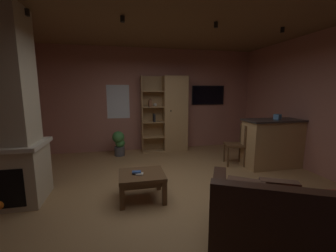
{
  "coord_description": "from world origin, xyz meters",
  "views": [
    {
      "loc": [
        -0.8,
        -3.29,
        1.67
      ],
      "look_at": [
        0.0,
        0.4,
        1.05
      ],
      "focal_mm": 22.96,
      "sensor_mm": 36.0,
      "label": 1
    }
  ],
  "objects_px": {
    "table_book_0": "(140,174)",
    "leather_couch": "(287,224)",
    "stone_fireplace": "(2,119)",
    "coffee_table": "(142,179)",
    "tissue_box": "(277,117)",
    "table_book_1": "(137,172)",
    "dining_chair": "(238,142)",
    "wall_mounted_tv": "(208,95)",
    "bookshelf_cabinet": "(172,114)",
    "kitchen_bar_counter": "(278,143)",
    "potted_floor_plant": "(119,142)"
  },
  "relations": [
    {
      "from": "bookshelf_cabinet",
      "to": "table_book_1",
      "type": "bearing_deg",
      "value": -113.96
    },
    {
      "from": "stone_fireplace",
      "to": "table_book_0",
      "type": "height_order",
      "value": "stone_fireplace"
    },
    {
      "from": "stone_fireplace",
      "to": "table_book_1",
      "type": "bearing_deg",
      "value": -9.94
    },
    {
      "from": "kitchen_bar_counter",
      "to": "potted_floor_plant",
      "type": "xyz_separation_m",
      "value": [
        -3.47,
        1.55,
        -0.18
      ]
    },
    {
      "from": "bookshelf_cabinet",
      "to": "table_book_0",
      "type": "relative_size",
      "value": 19.73
    },
    {
      "from": "kitchen_bar_counter",
      "to": "table_book_1",
      "type": "xyz_separation_m",
      "value": [
        -3.18,
        -0.86,
        -0.09
      ]
    },
    {
      "from": "bookshelf_cabinet",
      "to": "wall_mounted_tv",
      "type": "bearing_deg",
      "value": 10.42
    },
    {
      "from": "kitchen_bar_counter",
      "to": "leather_couch",
      "type": "bearing_deg",
      "value": -127.06
    },
    {
      "from": "stone_fireplace",
      "to": "bookshelf_cabinet",
      "type": "xyz_separation_m",
      "value": [
        3.05,
        2.34,
        -0.25
      ]
    },
    {
      "from": "tissue_box",
      "to": "wall_mounted_tv",
      "type": "relative_size",
      "value": 0.12
    },
    {
      "from": "dining_chair",
      "to": "table_book_1",
      "type": "bearing_deg",
      "value": -154.37
    },
    {
      "from": "bookshelf_cabinet",
      "to": "wall_mounted_tv",
      "type": "height_order",
      "value": "bookshelf_cabinet"
    },
    {
      "from": "kitchen_bar_counter",
      "to": "wall_mounted_tv",
      "type": "xyz_separation_m",
      "value": [
        -0.86,
        2.01,
        1.01
      ]
    },
    {
      "from": "bookshelf_cabinet",
      "to": "potted_floor_plant",
      "type": "distance_m",
      "value": 1.64
    },
    {
      "from": "table_book_1",
      "to": "wall_mounted_tv",
      "type": "height_order",
      "value": "wall_mounted_tv"
    },
    {
      "from": "table_book_1",
      "to": "dining_chair",
      "type": "height_order",
      "value": "dining_chair"
    },
    {
      "from": "stone_fireplace",
      "to": "table_book_1",
      "type": "xyz_separation_m",
      "value": [
        1.86,
        -0.33,
        -0.83
      ]
    },
    {
      "from": "kitchen_bar_counter",
      "to": "table_book_0",
      "type": "xyz_separation_m",
      "value": [
        -3.14,
        -0.9,
        -0.11
      ]
    },
    {
      "from": "coffee_table",
      "to": "table_book_1",
      "type": "distance_m",
      "value": 0.14
    },
    {
      "from": "dining_chair",
      "to": "wall_mounted_tv",
      "type": "distance_m",
      "value": 2.01
    },
    {
      "from": "bookshelf_cabinet",
      "to": "leather_couch",
      "type": "height_order",
      "value": "bookshelf_cabinet"
    },
    {
      "from": "tissue_box",
      "to": "table_book_1",
      "type": "height_order",
      "value": "tissue_box"
    },
    {
      "from": "wall_mounted_tv",
      "to": "tissue_box",
      "type": "bearing_deg",
      "value": -68.79
    },
    {
      "from": "stone_fireplace",
      "to": "table_book_1",
      "type": "relative_size",
      "value": 21.16
    },
    {
      "from": "dining_chair",
      "to": "table_book_0",
      "type": "bearing_deg",
      "value": -153.2
    },
    {
      "from": "kitchen_bar_counter",
      "to": "coffee_table",
      "type": "bearing_deg",
      "value": -164.52
    },
    {
      "from": "table_book_1",
      "to": "wall_mounted_tv",
      "type": "bearing_deg",
      "value": 51.0
    },
    {
      "from": "table_book_0",
      "to": "wall_mounted_tv",
      "type": "bearing_deg",
      "value": 51.88
    },
    {
      "from": "stone_fireplace",
      "to": "potted_floor_plant",
      "type": "height_order",
      "value": "stone_fireplace"
    },
    {
      "from": "bookshelf_cabinet",
      "to": "leather_couch",
      "type": "relative_size",
      "value": 1.12
    },
    {
      "from": "kitchen_bar_counter",
      "to": "coffee_table",
      "type": "height_order",
      "value": "kitchen_bar_counter"
    },
    {
      "from": "wall_mounted_tv",
      "to": "stone_fireplace",
      "type": "bearing_deg",
      "value": -148.71
    },
    {
      "from": "table_book_0",
      "to": "coffee_table",
      "type": "bearing_deg",
      "value": 50.21
    },
    {
      "from": "bookshelf_cabinet",
      "to": "coffee_table",
      "type": "distance_m",
      "value": 2.96
    },
    {
      "from": "coffee_table",
      "to": "leather_couch",
      "type": "bearing_deg",
      "value": -46.12
    },
    {
      "from": "stone_fireplace",
      "to": "leather_couch",
      "type": "bearing_deg",
      "value": -27.83
    },
    {
      "from": "tissue_box",
      "to": "dining_chair",
      "type": "distance_m",
      "value": 0.98
    },
    {
      "from": "coffee_table",
      "to": "wall_mounted_tv",
      "type": "relative_size",
      "value": 0.7
    },
    {
      "from": "wall_mounted_tv",
      "to": "bookshelf_cabinet",
      "type": "bearing_deg",
      "value": -169.58
    },
    {
      "from": "stone_fireplace",
      "to": "coffee_table",
      "type": "bearing_deg",
      "value": -9.4
    },
    {
      "from": "leather_couch",
      "to": "tissue_box",
      "type": "bearing_deg",
      "value": 54.07
    },
    {
      "from": "dining_chair",
      "to": "potted_floor_plant",
      "type": "relative_size",
      "value": 1.43
    },
    {
      "from": "bookshelf_cabinet",
      "to": "stone_fireplace",
      "type": "bearing_deg",
      "value": -142.52
    },
    {
      "from": "bookshelf_cabinet",
      "to": "kitchen_bar_counter",
      "type": "distance_m",
      "value": 2.73
    },
    {
      "from": "coffee_table",
      "to": "potted_floor_plant",
      "type": "xyz_separation_m",
      "value": [
        -0.36,
        2.41,
        0.02
      ]
    },
    {
      "from": "kitchen_bar_counter",
      "to": "wall_mounted_tv",
      "type": "height_order",
      "value": "wall_mounted_tv"
    },
    {
      "from": "stone_fireplace",
      "to": "coffee_table",
      "type": "distance_m",
      "value": 2.19
    },
    {
      "from": "table_book_0",
      "to": "leather_couch",
      "type": "bearing_deg",
      "value": -44.47
    },
    {
      "from": "potted_floor_plant",
      "to": "dining_chair",
      "type": "bearing_deg",
      "value": -25.72
    },
    {
      "from": "kitchen_bar_counter",
      "to": "table_book_0",
      "type": "distance_m",
      "value": 3.27
    }
  ]
}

